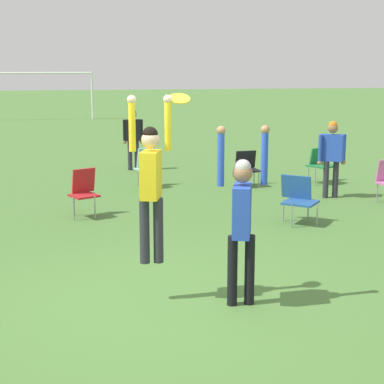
{
  "coord_description": "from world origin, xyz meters",
  "views": [
    {
      "loc": [
        -0.83,
        -7.26,
        2.85
      ],
      "look_at": [
        0.4,
        0.27,
        1.3
      ],
      "focal_mm": 60.0,
      "sensor_mm": 36.0,
      "label": 1
    }
  ],
  "objects_px": {
    "person_spectator_near": "(332,152)",
    "camping_chair_3": "(247,166)",
    "camping_chair_0": "(146,164)",
    "camping_chair_4": "(299,196)",
    "person_spectator_far": "(133,134)",
    "camping_chair_1": "(320,162)",
    "camping_chair_2": "(84,189)",
    "person_jumping": "(151,177)",
    "person_defending": "(242,212)",
    "frisbee": "(179,99)"
  },
  "relations": [
    {
      "from": "person_spectator_far",
      "to": "camping_chair_3",
      "type": "bearing_deg",
      "value": -47.44
    },
    {
      "from": "camping_chair_1",
      "to": "camping_chair_2",
      "type": "bearing_deg",
      "value": -7.26
    },
    {
      "from": "camping_chair_2",
      "to": "person_spectator_far",
      "type": "xyz_separation_m",
      "value": [
        1.3,
        5.13,
        0.45
      ]
    },
    {
      "from": "camping_chair_0",
      "to": "camping_chair_2",
      "type": "bearing_deg",
      "value": 33.93
    },
    {
      "from": "person_jumping",
      "to": "camping_chair_1",
      "type": "distance_m",
      "value": 8.57
    },
    {
      "from": "camping_chair_3",
      "to": "camping_chair_0",
      "type": "bearing_deg",
      "value": -13.92
    },
    {
      "from": "person_jumping",
      "to": "person_defending",
      "type": "height_order",
      "value": "person_jumping"
    },
    {
      "from": "person_defending",
      "to": "camping_chair_1",
      "type": "xyz_separation_m",
      "value": [
        3.73,
        7.37,
        -0.64
      ]
    },
    {
      "from": "camping_chair_4",
      "to": "person_spectator_near",
      "type": "distance_m",
      "value": 2.44
    },
    {
      "from": "person_defending",
      "to": "camping_chair_0",
      "type": "xyz_separation_m",
      "value": [
        -0.42,
        7.53,
        -0.61
      ]
    },
    {
      "from": "person_jumping",
      "to": "person_spectator_far",
      "type": "bearing_deg",
      "value": 14.13
    },
    {
      "from": "person_spectator_near",
      "to": "camping_chair_4",
      "type": "bearing_deg",
      "value": -90.22
    },
    {
      "from": "camping_chair_1",
      "to": "camping_chair_4",
      "type": "relative_size",
      "value": 0.97
    },
    {
      "from": "person_defending",
      "to": "person_spectator_far",
      "type": "relative_size",
      "value": 1.31
    },
    {
      "from": "person_defending",
      "to": "camping_chair_4",
      "type": "bearing_deg",
      "value": 169.23
    },
    {
      "from": "camping_chair_1",
      "to": "camping_chair_2",
      "type": "xyz_separation_m",
      "value": [
        -5.57,
        -2.54,
        0.02
      ]
    },
    {
      "from": "camping_chair_0",
      "to": "person_spectator_near",
      "type": "bearing_deg",
      "value": 125.56
    },
    {
      "from": "camping_chair_4",
      "to": "person_spectator_far",
      "type": "height_order",
      "value": "person_spectator_far"
    },
    {
      "from": "camping_chair_4",
      "to": "camping_chair_3",
      "type": "bearing_deg",
      "value": -51.34
    },
    {
      "from": "frisbee",
      "to": "person_spectator_near",
      "type": "xyz_separation_m",
      "value": [
        4.02,
        5.33,
        -1.45
      ]
    },
    {
      "from": "camping_chair_1",
      "to": "person_spectator_far",
      "type": "xyz_separation_m",
      "value": [
        -4.27,
        2.59,
        0.47
      ]
    },
    {
      "from": "person_jumping",
      "to": "camping_chair_3",
      "type": "bearing_deg",
      "value": -5.8
    },
    {
      "from": "camping_chair_2",
      "to": "camping_chair_4",
      "type": "height_order",
      "value": "camping_chair_2"
    },
    {
      "from": "person_jumping",
      "to": "camping_chair_1",
      "type": "relative_size",
      "value": 2.41
    },
    {
      "from": "camping_chair_1",
      "to": "camping_chair_3",
      "type": "relative_size",
      "value": 1.03
    },
    {
      "from": "person_jumping",
      "to": "person_spectator_far",
      "type": "xyz_separation_m",
      "value": [
        0.48,
        9.65,
        -0.56
      ]
    },
    {
      "from": "frisbee",
      "to": "camping_chair_1",
      "type": "relative_size",
      "value": 0.3
    },
    {
      "from": "camping_chair_0",
      "to": "camping_chair_2",
      "type": "relative_size",
      "value": 1.01
    },
    {
      "from": "camping_chair_0",
      "to": "person_spectator_far",
      "type": "relative_size",
      "value": 0.55
    },
    {
      "from": "person_defending",
      "to": "camping_chair_3",
      "type": "height_order",
      "value": "person_defending"
    },
    {
      "from": "camping_chair_4",
      "to": "person_defending",
      "type": "bearing_deg",
      "value": 99.97
    },
    {
      "from": "camping_chair_1",
      "to": "person_spectator_near",
      "type": "relative_size",
      "value": 0.51
    },
    {
      "from": "person_jumping",
      "to": "person_spectator_far",
      "type": "distance_m",
      "value": 9.67
    },
    {
      "from": "camping_chair_2",
      "to": "camping_chair_3",
      "type": "height_order",
      "value": "camping_chair_2"
    },
    {
      "from": "camping_chair_1",
      "to": "camping_chair_0",
      "type": "bearing_deg",
      "value": -34.05
    },
    {
      "from": "person_jumping",
      "to": "person_defending",
      "type": "bearing_deg",
      "value": -90.0
    },
    {
      "from": "camping_chair_0",
      "to": "camping_chair_3",
      "type": "height_order",
      "value": "camping_chair_0"
    },
    {
      "from": "person_jumping",
      "to": "camping_chair_3",
      "type": "relative_size",
      "value": 2.48
    },
    {
      "from": "camping_chair_3",
      "to": "camping_chair_2",
      "type": "bearing_deg",
      "value": 25.09
    },
    {
      "from": "person_defending",
      "to": "camping_chair_1",
      "type": "distance_m",
      "value": 8.28
    },
    {
      "from": "person_defending",
      "to": "camping_chair_4",
      "type": "xyz_separation_m",
      "value": [
        1.97,
        3.73,
        -0.66
      ]
    },
    {
      "from": "frisbee",
      "to": "camping_chair_1",
      "type": "distance_m",
      "value": 8.5
    },
    {
      "from": "person_spectator_near",
      "to": "person_defending",
      "type": "bearing_deg",
      "value": -85.54
    },
    {
      "from": "frisbee",
      "to": "person_spectator_far",
      "type": "relative_size",
      "value": 0.15
    },
    {
      "from": "person_jumping",
      "to": "camping_chair_4",
      "type": "relative_size",
      "value": 2.33
    },
    {
      "from": "person_spectator_near",
      "to": "camping_chair_3",
      "type": "bearing_deg",
      "value": 166.36
    },
    {
      "from": "person_defending",
      "to": "camping_chair_3",
      "type": "relative_size",
      "value": 2.65
    },
    {
      "from": "frisbee",
      "to": "camping_chair_4",
      "type": "distance_m",
      "value": 4.71
    },
    {
      "from": "frisbee",
      "to": "camping_chair_2",
      "type": "xyz_separation_m",
      "value": [
        -1.17,
        4.47,
        -1.91
      ]
    },
    {
      "from": "camping_chair_2",
      "to": "person_spectator_far",
      "type": "height_order",
      "value": "person_spectator_far"
    }
  ]
}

